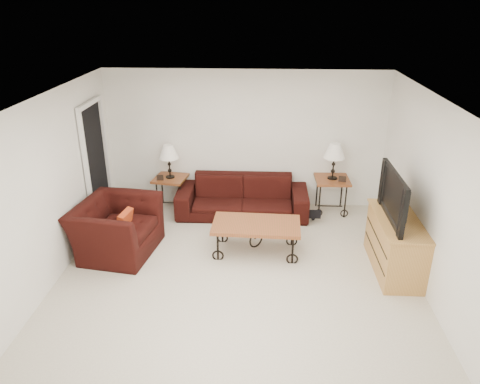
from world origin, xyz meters
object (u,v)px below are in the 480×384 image
(lamp_right, at_px, (334,161))
(television, at_px, (401,196))
(side_table_left, at_px, (171,193))
(side_table_right, at_px, (331,195))
(tv_stand, at_px, (396,244))
(sofa, at_px, (242,197))
(armchair, at_px, (116,228))
(lamp_left, at_px, (169,161))
(backpack, at_px, (314,209))
(coffee_table, at_px, (256,238))

(lamp_right, relative_size, television, 0.54)
(lamp_right, bearing_deg, side_table_left, 180.00)
(side_table_right, relative_size, tv_stand, 0.49)
(sofa, height_order, armchair, armchair)
(lamp_left, distance_m, lamp_right, 2.92)
(tv_stand, bearing_deg, side_table_left, 152.47)
(sofa, xyz_separation_m, television, (2.24, -1.69, 0.81))
(sofa, bearing_deg, backpack, -9.05)
(side_table_left, distance_m, side_table_right, 2.92)
(lamp_right, relative_size, tv_stand, 0.49)
(side_table_right, xyz_separation_m, lamp_right, (0.00, 0.00, 0.65))
(side_table_left, relative_size, television, 0.51)
(coffee_table, relative_size, television, 1.10)
(lamp_right, height_order, backpack, lamp_right)
(lamp_right, relative_size, coffee_table, 0.49)
(sofa, relative_size, armchair, 1.87)
(side_table_left, distance_m, coffee_table, 2.20)
(side_table_left, relative_size, side_table_right, 0.94)
(backpack, bearing_deg, lamp_left, 154.69)
(sofa, xyz_separation_m, lamp_right, (1.59, 0.18, 0.64))
(sofa, xyz_separation_m, backpack, (1.26, -0.20, -0.12))
(armchair, bearing_deg, sofa, -43.70)
(side_table_left, xyz_separation_m, side_table_right, (2.92, 0.00, 0.02))
(sofa, distance_m, television, 2.92)
(tv_stand, bearing_deg, lamp_left, 152.47)
(coffee_table, xyz_separation_m, television, (1.96, -0.36, 0.90))
(side_table_left, xyz_separation_m, television, (3.56, -1.87, 0.84))
(sofa, relative_size, coffee_table, 1.76)
(lamp_left, relative_size, lamp_right, 0.94)
(side_table_left, bearing_deg, sofa, -7.76)
(side_table_left, bearing_deg, armchair, -108.30)
(lamp_left, bearing_deg, backpack, -8.39)
(sofa, height_order, lamp_right, lamp_right)
(coffee_table, distance_m, backpack, 1.50)
(backpack, bearing_deg, side_table_left, 154.69)
(side_table_left, height_order, backpack, side_table_left)
(armchair, height_order, backpack, armchair)
(side_table_right, bearing_deg, coffee_table, -131.21)
(lamp_right, distance_m, television, 1.98)
(armchair, bearing_deg, backpack, -59.79)
(coffee_table, bearing_deg, sofa, 101.64)
(sofa, bearing_deg, tv_stand, -36.74)
(lamp_right, bearing_deg, lamp_left, 180.00)
(side_table_right, relative_size, lamp_right, 1.00)
(tv_stand, distance_m, television, 0.74)
(lamp_left, relative_size, armchair, 0.49)
(lamp_left, bearing_deg, coffee_table, -43.40)
(side_table_right, bearing_deg, side_table_left, 180.00)
(sofa, xyz_separation_m, coffee_table, (0.27, -1.33, -0.09))
(lamp_right, bearing_deg, television, -70.96)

